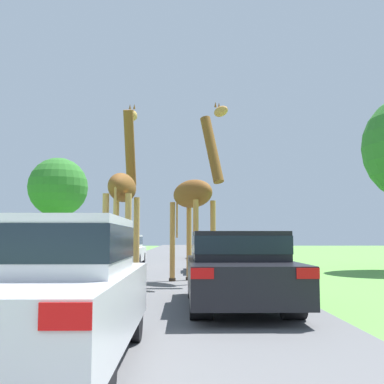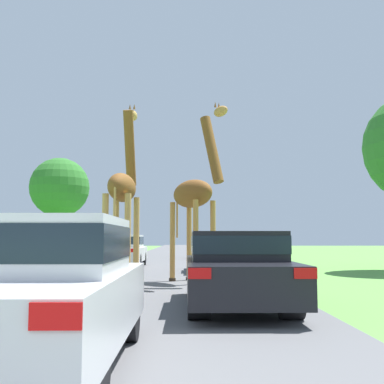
{
  "view_description": "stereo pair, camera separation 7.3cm",
  "coord_description": "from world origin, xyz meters",
  "views": [
    {
      "loc": [
        0.62,
        -0.41,
        1.32
      ],
      "look_at": [
        0.89,
        14.15,
        2.71
      ],
      "focal_mm": 45.0,
      "sensor_mm": 36.0,
      "label": 1
    },
    {
      "loc": [
        0.7,
        -0.41,
        1.32
      ],
      "look_at": [
        0.89,
        14.15,
        2.71
      ],
      "focal_mm": 45.0,
      "sensor_mm": 36.0,
      "label": 2
    }
  ],
  "objects": [
    {
      "name": "giraffe_companion",
      "position": [
        -1.01,
        12.65,
        2.6
      ],
      "size": [
        0.89,
        2.65,
        5.34
      ],
      "rotation": [
        0.0,
        0.0,
        -0.08
      ],
      "color": "tan",
      "rests_on": "ground"
    },
    {
      "name": "giraffe_near_road",
      "position": [
        0.98,
        14.03,
        2.62
      ],
      "size": [
        1.85,
        2.42,
        5.22
      ],
      "rotation": [
        0.0,
        0.0,
        -2.55
      ],
      "color": "#B77F3D",
      "rests_on": "ground"
    },
    {
      "name": "car_verge_right",
      "position": [
        1.67,
        8.92,
        0.76
      ],
      "size": [
        1.88,
        4.63,
        1.44
      ],
      "color": "black",
      "rests_on": "ground"
    },
    {
      "name": "tree_centre_back",
      "position": [
        -8.24,
        33.52,
        4.84
      ],
      "size": [
        4.17,
        4.17,
        6.97
      ],
      "color": "brown",
      "rests_on": "ground"
    },
    {
      "name": "car_far_ahead",
      "position": [
        -2.2,
        21.96,
        0.77
      ],
      "size": [
        1.89,
        4.37,
        1.46
      ],
      "color": "silver",
      "rests_on": "ground"
    },
    {
      "name": "car_queue_left",
      "position": [
        2.14,
        30.95,
        0.73
      ],
      "size": [
        1.87,
        4.42,
        1.34
      ],
      "color": "#561914",
      "rests_on": "ground"
    },
    {
      "name": "road",
      "position": [
        0.0,
        30.0,
        0.0
      ],
      "size": [
        6.4,
        120.0,
        0.0
      ],
      "color": "#5B5B5E",
      "rests_on": "ground"
    },
    {
      "name": "car_lead_maroon",
      "position": [
        -0.79,
        4.64,
        0.81
      ],
      "size": [
        1.75,
        4.27,
        1.54
      ],
      "color": "silver",
      "rests_on": "ground"
    },
    {
      "name": "car_queue_right",
      "position": [
        1.93,
        18.81,
        0.71
      ],
      "size": [
        1.95,
        4.02,
        1.35
      ],
      "color": "gray",
      "rests_on": "ground"
    }
  ]
}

